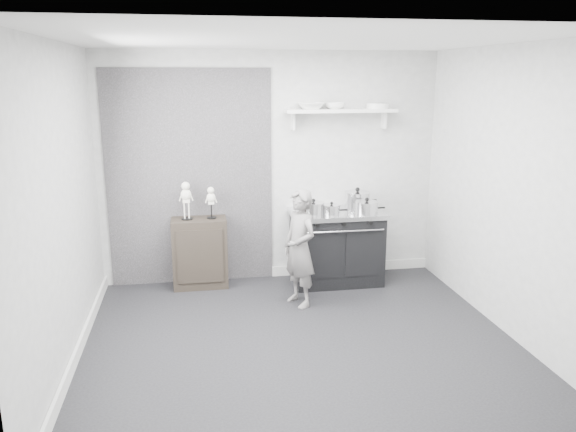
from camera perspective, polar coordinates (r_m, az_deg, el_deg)
The scene contains 15 objects.
ground at distance 5.38m, azimuth 1.16°, elevation -12.60°, with size 4.00×4.00×0.00m, color black.
room_shell at distance 5.00m, azimuth -0.07°, elevation 5.15°, with size 4.02×3.62×2.71m.
wall_shelf at distance 6.63m, azimuth 5.37°, elevation 10.52°, with size 1.30×0.26×0.24m.
stove at distance 6.71m, azimuth 4.93°, elevation -3.10°, with size 1.09×0.68×0.87m.
side_cabinet at distance 6.64m, azimuth -8.94°, elevation -3.69°, with size 0.63×0.37×0.82m, color black.
child at distance 5.96m, azimuth 1.21°, elevation -3.30°, with size 0.46×0.30×1.27m, color slate.
pot_front_left at distance 6.39m, azimuth 2.61°, elevation 0.78°, with size 0.33×0.25×0.19m.
pot_back_right at distance 6.75m, azimuth 7.05°, elevation 1.64°, with size 0.39×0.31×0.25m.
pot_front_right at distance 6.48m, azimuth 8.00°, elevation 0.85°, with size 0.35×0.27×0.19m.
pot_front_center at distance 6.39m, azimuth 4.45°, elevation 0.64°, with size 0.29×0.20×0.16m.
skeleton_full at distance 6.47m, azimuth -10.31°, elevation 1.84°, with size 0.14×0.09×0.50m, color white, non-canonical shape.
skeleton_torso at distance 6.48m, azimuth -7.82°, elevation 1.59°, with size 0.12×0.08×0.42m, color white, non-canonical shape.
bowl_large at distance 6.54m, azimuth 2.33°, elevation 11.13°, with size 0.31×0.31×0.08m, color white.
bowl_small at distance 6.60m, azimuth 4.81°, elevation 11.10°, with size 0.23×0.23×0.07m, color white.
plate_stack at distance 6.75m, azimuth 9.11°, elevation 10.99°, with size 0.26×0.26×0.06m, color white.
Camera 1 is at (-0.92, -4.72, 2.42)m, focal length 35.00 mm.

